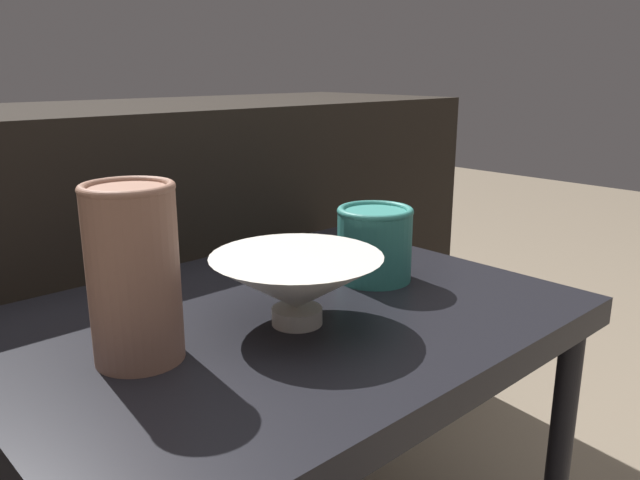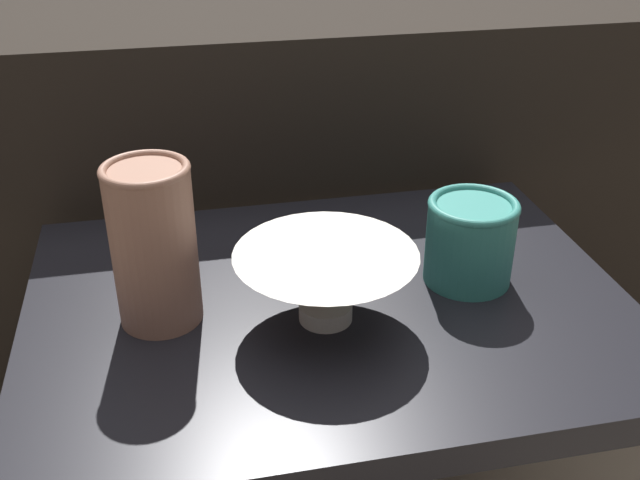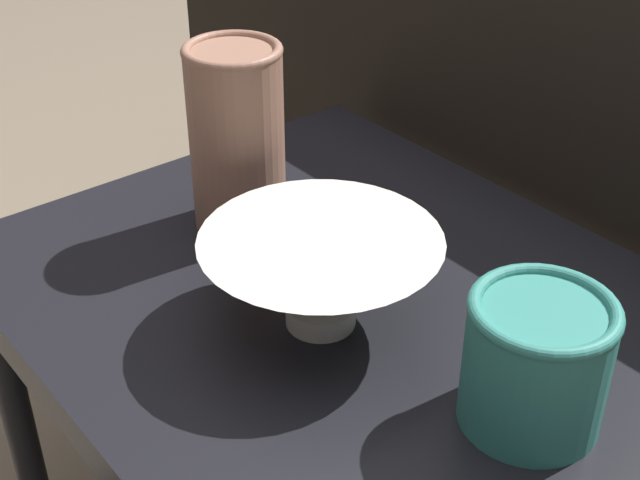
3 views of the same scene
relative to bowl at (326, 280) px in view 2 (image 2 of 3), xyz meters
The scene contains 5 objects.
table 0.12m from the bowl, 73.64° to the left, with size 0.75×0.56×0.51m.
couch_backdrop 0.65m from the bowl, 88.79° to the left, with size 1.69×0.50×0.75m.
bowl is the anchor object (origin of this frame).
vase_textured_left 0.21m from the bowl, 165.88° to the left, with size 0.10×0.10×0.20m.
vase_colorful_right 0.21m from the bowl, 14.32° to the left, with size 0.12×0.12×0.11m.
Camera 2 is at (-0.17, -0.77, 1.03)m, focal length 42.00 mm.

